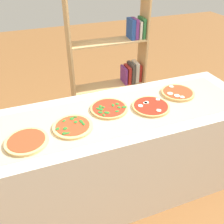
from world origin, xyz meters
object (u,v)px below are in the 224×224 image
Objects in this scene: pizza_spinach_2 at (109,108)px; bookshelf at (118,70)px; pizza_mozzarella_4 at (178,93)px; pizza_plain_0 at (27,141)px; pizza_spinach_1 at (73,126)px; pizza_mozzarella_3 at (151,106)px.

pizza_spinach_2 is 1.14m from bookshelf.
bookshelf reaches higher than pizza_mozzarella_4.
bookshelf is (-0.17, 1.00, -0.18)m from pizza_mozzarella_4.
pizza_plain_0 is at bearing -133.45° from bookshelf.
pizza_plain_0 is 0.33m from pizza_spinach_1.
pizza_spinach_1 is at bearing -176.89° from pizza_mozzarella_3.
pizza_mozzarella_3 is 0.34m from pizza_mozzarella_4.
bookshelf is at bearing 99.53° from pizza_mozzarella_4.
pizza_spinach_1 is (0.33, 0.05, -0.00)m from pizza_plain_0.
pizza_spinach_2 is at bearing -115.43° from bookshelf.
pizza_spinach_2 and pizza_mozzarella_3 have the same top height.
pizza_mozzarella_3 reaches higher than pizza_plain_0.
bookshelf is (0.48, 1.02, -0.18)m from pizza_spinach_2.
bookshelf is at bearing 46.55° from pizza_plain_0.
pizza_mozzarella_3 is 0.18× the size of bookshelf.
pizza_spinach_2 is at bearing -178.32° from pizza_mozzarella_4.
bookshelf is (1.14, 1.20, -0.18)m from pizza_plain_0.
pizza_mozzarella_4 is at bearing 1.68° from pizza_spinach_2.
pizza_spinach_2 is (0.33, 0.13, 0.00)m from pizza_spinach_1.
bookshelf reaches higher than pizza_spinach_1.
pizza_mozzarella_4 reaches higher than pizza_mozzarella_3.
pizza_spinach_1 is at bearing -125.25° from bookshelf.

